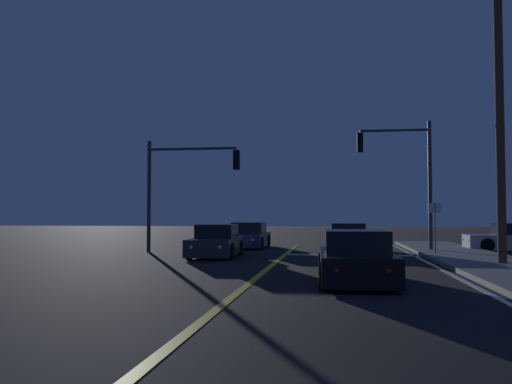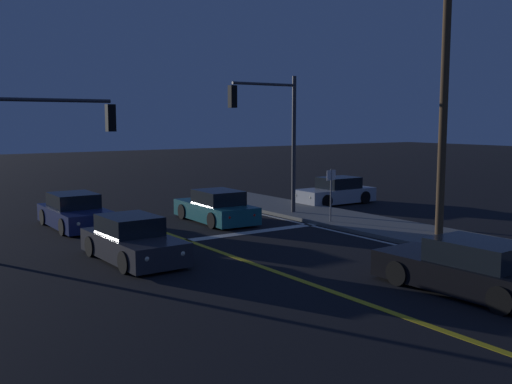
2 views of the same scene
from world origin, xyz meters
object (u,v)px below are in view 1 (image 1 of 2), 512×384
car_far_approaching_teal (349,239)px  street_sign_corner (435,220)px  traffic_signal_near_right (404,166)px  traffic_signal_far_left (184,177)px  car_side_waiting_navy (248,237)px  car_following_oncoming_charcoal (216,243)px  utility_pole_right (499,97)px  car_mid_block_black (356,260)px  car_distant_tail_silver (512,239)px

car_far_approaching_teal → street_sign_corner: bearing=-41.6°
traffic_signal_near_right → traffic_signal_far_left: size_ratio=1.17×
car_side_waiting_navy → car_far_approaching_teal: size_ratio=0.99×
car_following_oncoming_charcoal → car_far_approaching_teal: bearing=-143.1°
car_following_oncoming_charcoal → street_sign_corner: size_ratio=1.85×
utility_pole_right → car_side_waiting_navy: bearing=136.4°
car_far_approaching_teal → utility_pole_right: (4.81, -7.49, 5.08)m
car_mid_block_black → utility_pole_right: 8.57m
car_side_waiting_navy → car_distant_tail_silver: bearing=176.6°
traffic_signal_far_left → street_sign_corner: bearing=-7.2°
car_far_approaching_teal → car_following_oncoming_charcoal: (-5.55, -4.41, -0.00)m
utility_pole_right → street_sign_corner: 6.07m
car_side_waiting_navy → car_far_approaching_teal: bearing=159.0°
street_sign_corner → car_side_waiting_navy: bearing=148.3°
car_distant_tail_silver → utility_pole_right: utility_pole_right is taller
street_sign_corner → car_mid_block_black: bearing=-111.5°
utility_pole_right → car_far_approaching_teal: bearing=122.7°
utility_pole_right → street_sign_corner: (-1.40, 4.22, -4.13)m
traffic_signal_far_left → utility_pole_right: 13.85m
car_mid_block_black → utility_pole_right: utility_pole_right is taller
car_mid_block_black → car_far_approaching_teal: size_ratio=1.06×
car_following_oncoming_charcoal → traffic_signal_near_right: traffic_signal_near_right is taller
car_side_waiting_navy → traffic_signal_near_right: size_ratio=0.72×
traffic_signal_near_right → traffic_signal_far_left: traffic_signal_near_right is taller
traffic_signal_far_left → traffic_signal_near_right: bearing=7.8°
car_side_waiting_navy → car_following_oncoming_charcoal: size_ratio=1.04×
car_side_waiting_navy → street_sign_corner: bearing=148.7°
car_side_waiting_navy → car_distant_tail_silver: size_ratio=1.05×
car_mid_block_black → traffic_signal_far_left: (-7.51, 10.42, 2.95)m
car_far_approaching_teal → utility_pole_right: 10.25m
car_distant_tail_silver → car_following_oncoming_charcoal: size_ratio=0.99×
car_side_waiting_navy → car_mid_block_black: same height
car_far_approaching_teal → traffic_signal_near_right: traffic_signal_near_right is taller
car_far_approaching_teal → traffic_signal_far_left: traffic_signal_far_left is taller
car_distant_tail_silver → car_following_oncoming_charcoal: 14.43m
car_mid_block_black → street_sign_corner: (3.56, 9.02, 0.95)m
car_side_waiting_navy → street_sign_corner: street_sign_corner is taller
car_side_waiting_navy → traffic_signal_far_left: (-2.45, -3.92, 2.95)m
car_following_oncoming_charcoal → car_side_waiting_navy: bearing=-94.4°
traffic_signal_far_left → utility_pole_right: bearing=-24.3°
street_sign_corner → utility_pole_right: bearing=-71.6°
car_far_approaching_teal → traffic_signal_far_left: 8.43m
car_side_waiting_navy → street_sign_corner: size_ratio=1.93×
traffic_signal_far_left → street_sign_corner: size_ratio=2.30×
car_mid_block_black → car_distant_tail_silver: same height
traffic_signal_near_right → utility_pole_right: (2.25, -7.02, 1.64)m
street_sign_corner → traffic_signal_near_right: bearing=106.9°
car_following_oncoming_charcoal → traffic_signal_near_right: size_ratio=0.69×
car_mid_block_black → traffic_signal_near_right: size_ratio=0.77×
car_mid_block_black → utility_pole_right: bearing=42.2°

